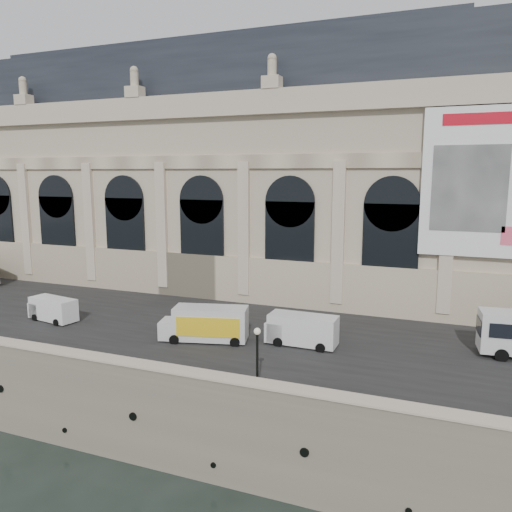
% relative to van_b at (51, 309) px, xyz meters
% --- Properties ---
extents(ground, '(260.00, 260.00, 0.00)m').
position_rel_van_b_xyz_m(ground, '(13.50, -9.17, -7.14)').
color(ground, black).
rests_on(ground, ground).
extents(quay, '(160.00, 70.00, 6.00)m').
position_rel_van_b_xyz_m(quay, '(13.50, 25.83, -4.14)').
color(quay, gray).
rests_on(quay, ground).
extents(street, '(160.00, 24.00, 0.06)m').
position_rel_van_b_xyz_m(street, '(13.50, 4.83, -1.11)').
color(street, '#2D2D2D').
rests_on(street, quay).
extents(parapet, '(160.00, 1.40, 1.21)m').
position_rel_van_b_xyz_m(parapet, '(13.50, -8.57, -0.52)').
color(parapet, gray).
rests_on(parapet, quay).
extents(museum, '(69.00, 18.70, 29.10)m').
position_rel_van_b_xyz_m(museum, '(7.52, 21.69, 12.58)').
color(museum, beige).
rests_on(museum, quay).
extents(van_b, '(5.26, 2.70, 2.23)m').
position_rel_van_b_xyz_m(van_b, '(0.00, 0.00, 0.00)').
color(van_b, white).
rests_on(van_b, quay).
extents(van_c, '(5.73, 2.43, 2.54)m').
position_rel_van_b_xyz_m(van_c, '(23.73, 2.04, 0.16)').
color(van_c, silver).
rests_on(van_c, quay).
extents(box_truck, '(7.57, 4.02, 2.92)m').
position_rel_van_b_xyz_m(box_truck, '(16.28, 0.15, 0.33)').
color(box_truck, silver).
rests_on(box_truck, quay).
extents(lamp_right, '(0.43, 0.43, 4.27)m').
position_rel_van_b_xyz_m(lamp_right, '(23.83, -7.45, 0.98)').
color(lamp_right, black).
rests_on(lamp_right, quay).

